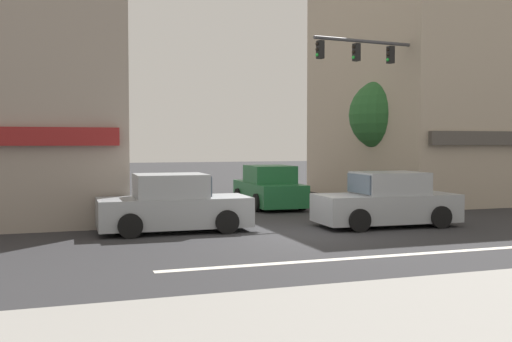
{
  "coord_description": "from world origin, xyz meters",
  "views": [
    {
      "loc": [
        -6.25,
        -14.64,
        2.42
      ],
      "look_at": [
        -0.61,
        2.0,
        1.6
      ],
      "focal_mm": 42.0,
      "sensor_mm": 36.0,
      "label": 1
    }
  ],
  "objects_px": {
    "street_tree": "(385,115)",
    "sedan_approaching_near": "(387,202)",
    "utility_pole_far_right": "(419,93)",
    "sedan_waiting_far": "(173,206)",
    "sedan_crossing_center": "(269,189)",
    "traffic_light_mast": "(399,91)"
  },
  "relations": [
    {
      "from": "traffic_light_mast",
      "to": "sedan_waiting_far",
      "type": "bearing_deg",
      "value": -163.27
    },
    {
      "from": "utility_pole_far_right",
      "to": "traffic_light_mast",
      "type": "bearing_deg",
      "value": -134.94
    },
    {
      "from": "utility_pole_far_right",
      "to": "sedan_approaching_near",
      "type": "relative_size",
      "value": 2.09
    },
    {
      "from": "utility_pole_far_right",
      "to": "traffic_light_mast",
      "type": "height_order",
      "value": "utility_pole_far_right"
    },
    {
      "from": "street_tree",
      "to": "sedan_waiting_far",
      "type": "distance_m",
      "value": 11.45
    },
    {
      "from": "traffic_light_mast",
      "to": "sedan_crossing_center",
      "type": "xyz_separation_m",
      "value": [
        -4.08,
        2.37,
        -3.59
      ]
    },
    {
      "from": "sedan_approaching_near",
      "to": "traffic_light_mast",
      "type": "bearing_deg",
      "value": 53.88
    },
    {
      "from": "street_tree",
      "to": "traffic_light_mast",
      "type": "xyz_separation_m",
      "value": [
        -1.07,
        -2.7,
        0.75
      ]
    },
    {
      "from": "street_tree",
      "to": "utility_pole_far_right",
      "type": "height_order",
      "value": "utility_pole_far_right"
    },
    {
      "from": "utility_pole_far_right",
      "to": "traffic_light_mast",
      "type": "xyz_separation_m",
      "value": [
        -2.58,
        -2.58,
        -0.2
      ]
    },
    {
      "from": "traffic_light_mast",
      "to": "sedan_approaching_near",
      "type": "height_order",
      "value": "traffic_light_mast"
    },
    {
      "from": "sedan_waiting_far",
      "to": "sedan_crossing_center",
      "type": "relative_size",
      "value": 1.0
    },
    {
      "from": "traffic_light_mast",
      "to": "sedan_waiting_far",
      "type": "xyz_separation_m",
      "value": [
        -8.67,
        -2.61,
        -3.59
      ]
    },
    {
      "from": "utility_pole_far_right",
      "to": "sedan_waiting_far",
      "type": "height_order",
      "value": "utility_pole_far_right"
    },
    {
      "from": "traffic_light_mast",
      "to": "sedan_approaching_near",
      "type": "bearing_deg",
      "value": -126.12
    },
    {
      "from": "sedan_approaching_near",
      "to": "sedan_waiting_far",
      "type": "xyz_separation_m",
      "value": [
        -6.09,
        0.93,
        0.0
      ]
    },
    {
      "from": "traffic_light_mast",
      "to": "sedan_crossing_center",
      "type": "height_order",
      "value": "traffic_light_mast"
    },
    {
      "from": "sedan_approaching_near",
      "to": "sedan_crossing_center",
      "type": "height_order",
      "value": "same"
    },
    {
      "from": "street_tree",
      "to": "sedan_approaching_near",
      "type": "xyz_separation_m",
      "value": [
        -3.65,
        -6.23,
        -2.84
      ]
    },
    {
      "from": "utility_pole_far_right",
      "to": "sedan_waiting_far",
      "type": "xyz_separation_m",
      "value": [
        -11.25,
        -5.19,
        -3.79
      ]
    },
    {
      "from": "street_tree",
      "to": "sedan_approaching_near",
      "type": "distance_m",
      "value": 7.76
    },
    {
      "from": "utility_pole_far_right",
      "to": "sedan_crossing_center",
      "type": "distance_m",
      "value": 7.66
    }
  ]
}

